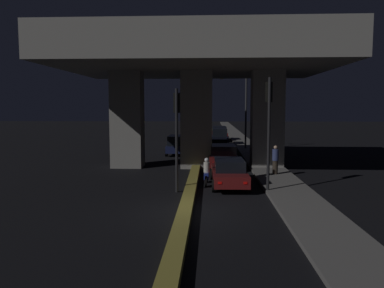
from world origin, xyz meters
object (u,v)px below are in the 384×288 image
(car_dark_red_second, at_px, (223,156))
(car_dark_green_third_oncoming, at_px, (191,130))
(traffic_light_right_of_median, at_px, (269,115))
(car_dark_blue_lead_oncoming, at_px, (178,144))
(traffic_light_left_of_median, at_px, (177,122))
(car_white_second_oncoming, at_px, (189,135))
(car_dark_red_fifth, at_px, (219,133))
(car_dark_blue_fourth, at_px, (219,136))
(street_lamp, at_px, (241,105))
(motorcycle_blue_filtering_near, at_px, (207,173))
(pedestrian_on_sidewalk, at_px, (275,160))
(car_dark_green_third, at_px, (218,146))
(car_dark_red_lead, at_px, (229,172))

(car_dark_red_second, distance_m, car_dark_green_third_oncoming, 27.52)
(traffic_light_right_of_median, distance_m, car_dark_blue_lead_oncoming, 15.78)
(traffic_light_left_of_median, xyz_separation_m, car_white_second_oncoming, (-0.87, 24.94, -2.46))
(traffic_light_left_of_median, bearing_deg, car_dark_red_fifth, 84.65)
(car_dark_red_second, xyz_separation_m, car_dark_blue_fourth, (0.14, 15.38, 0.17))
(car_white_second_oncoming, xyz_separation_m, car_dark_green_third_oncoming, (-0.28, 9.67, -0.02))
(street_lamp, bearing_deg, car_dark_red_second, -100.78)
(car_dark_blue_lead_oncoming, height_order, motorcycle_blue_filtering_near, car_dark_blue_lead_oncoming)
(car_dark_blue_lead_oncoming, distance_m, pedestrian_on_sidewalk, 12.22)
(car_dark_green_third, height_order, car_dark_blue_fourth, car_dark_blue_fourth)
(traffic_light_right_of_median, height_order, motorcycle_blue_filtering_near, traffic_light_right_of_median)
(car_dark_red_lead, xyz_separation_m, car_white_second_oncoming, (-3.45, 23.44, 0.19))
(car_dark_red_lead, distance_m, car_dark_red_second, 5.83)
(car_dark_red_lead, relative_size, pedestrian_on_sidewalk, 2.86)
(street_lamp, bearing_deg, traffic_light_right_of_median, -90.70)
(car_dark_blue_lead_oncoming, bearing_deg, car_dark_green_third_oncoming, 179.54)
(car_dark_blue_fourth, xyz_separation_m, pedestrian_on_sidewalk, (2.85, -18.47, 0.01))
(motorcycle_blue_filtering_near, distance_m, pedestrian_on_sidewalk, 4.77)
(car_dark_blue_lead_oncoming, bearing_deg, traffic_light_right_of_median, 20.81)
(traffic_light_right_of_median, height_order, car_dark_blue_lead_oncoming, traffic_light_right_of_median)
(traffic_light_right_of_median, relative_size, motorcycle_blue_filtering_near, 3.04)
(car_dark_red_second, height_order, car_dark_red_fifth, car_dark_red_fifth)
(traffic_light_left_of_median, distance_m, motorcycle_blue_filtering_near, 3.56)
(traffic_light_left_of_median, xyz_separation_m, street_lamp, (4.58, 18.50, 0.95))
(traffic_light_left_of_median, bearing_deg, car_dark_red_second, 71.50)
(car_dark_blue_lead_oncoming, xyz_separation_m, car_white_second_oncoming, (0.35, 10.45, 0.04))
(car_dark_red_lead, distance_m, car_dark_red_fifth, 27.01)
(car_dark_blue_fourth, distance_m, pedestrian_on_sidewalk, 18.68)
(car_dark_red_lead, distance_m, car_dark_blue_fourth, 21.21)
(street_lamp, height_order, car_dark_blue_fourth, street_lamp)
(traffic_light_left_of_median, height_order, car_dark_red_lead, traffic_light_left_of_median)
(car_dark_blue_fourth, bearing_deg, pedestrian_on_sidewalk, -171.20)
(traffic_light_right_of_median, bearing_deg, traffic_light_left_of_median, 179.93)
(traffic_light_right_of_median, relative_size, car_dark_blue_lead_oncoming, 1.38)
(car_dark_blue_fourth, relative_size, motorcycle_blue_filtering_near, 2.26)
(traffic_light_right_of_median, xyz_separation_m, car_white_second_oncoming, (-5.23, 24.95, -2.79))
(motorcycle_blue_filtering_near, bearing_deg, car_dark_blue_fourth, -0.81)
(car_dark_red_second, bearing_deg, motorcycle_blue_filtering_near, 168.41)
(car_dark_red_lead, xyz_separation_m, car_dark_blue_lead_oncoming, (-3.80, 12.98, 0.16))
(traffic_light_left_of_median, height_order, motorcycle_blue_filtering_near, traffic_light_left_of_median)
(car_dark_green_third, relative_size, motorcycle_blue_filtering_near, 2.58)
(traffic_light_right_of_median, bearing_deg, pedestrian_on_sidewalk, 75.64)
(traffic_light_left_of_median, xyz_separation_m, motorcycle_blue_filtering_near, (1.42, 1.72, -2.77))
(pedestrian_on_sidewalk, bearing_deg, traffic_light_right_of_median, -104.36)
(car_white_second_oncoming, distance_m, motorcycle_blue_filtering_near, 23.34)
(car_dark_green_third, height_order, motorcycle_blue_filtering_near, car_dark_green_third)
(car_dark_blue_fourth, bearing_deg, car_white_second_oncoming, 57.26)
(car_dark_red_lead, bearing_deg, car_dark_green_third_oncoming, 4.91)
(car_dark_red_second, relative_size, car_dark_red_fifth, 0.88)
(street_lamp, distance_m, car_dark_green_third_oncoming, 17.44)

